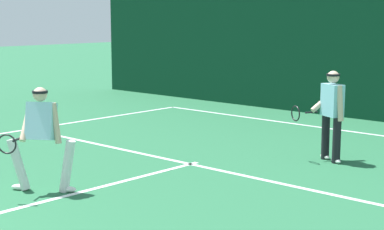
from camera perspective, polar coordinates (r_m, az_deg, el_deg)
name	(u,v)px	position (r m, az deg, el deg)	size (l,w,h in m)	color
court_line_baseline_far	(329,128)	(15.31, 12.27, -1.20)	(10.33, 0.10, 0.01)	white
court_line_service	(190,164)	(11.44, -0.16, -4.44)	(8.42, 0.10, 0.01)	white
court_line_centre	(50,200)	(9.52, -12.66, -7.48)	(0.10, 6.40, 0.01)	white
player_near	(41,135)	(9.81, -13.47, -1.74)	(1.00, 1.09, 1.61)	silver
player_far	(331,112)	(11.79, 12.46, 0.30)	(0.98, 0.87, 1.67)	black
back_fence_windscreen	(368,49)	(16.67, 15.59, 5.72)	(19.79, 0.12, 3.60)	#09321E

